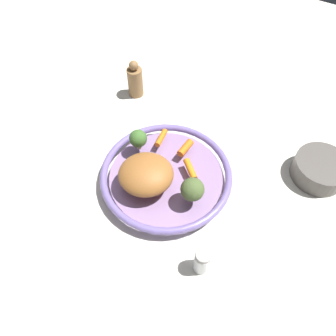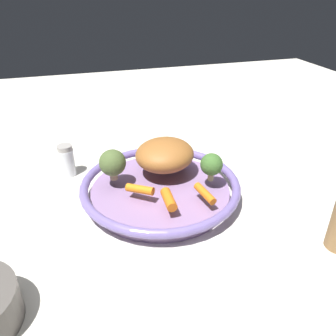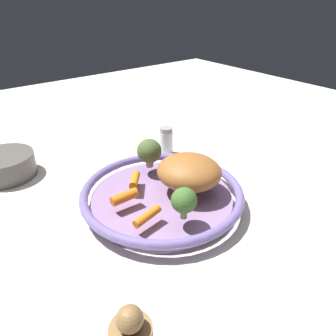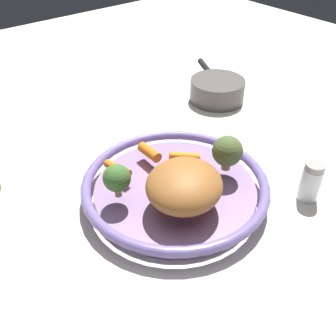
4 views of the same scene
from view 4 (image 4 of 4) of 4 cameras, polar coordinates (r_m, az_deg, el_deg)
The scene contains 10 objects.
ground_plane at distance 0.74m, azimuth 1.03°, elevation -4.25°, with size 2.34×2.34×0.00m, color silver.
serving_bowl at distance 0.73m, azimuth 1.05°, elevation -2.89°, with size 0.35×0.35×0.04m.
roast_chicken_piece at distance 0.65m, azimuth 2.38°, elevation -2.54°, with size 0.14×0.13×0.07m, color #9D5F2B.
baby_carrot_left at distance 0.76m, azimuth 2.42°, elevation 1.67°, with size 0.02×0.02×0.06m, color orange.
baby_carrot_right at distance 0.73m, azimuth -7.35°, elevation -0.06°, with size 0.02×0.02×0.06m, color orange.
baby_carrot_near_rim at distance 0.77m, azimuth -2.72°, elevation 2.33°, with size 0.02×0.02×0.05m, color orange.
broccoli_floret_mid at distance 0.66m, azimuth -7.46°, elevation -1.51°, with size 0.05×0.05×0.06m.
broccoli_floret_large at distance 0.72m, azimuth 8.65°, elevation 2.41°, with size 0.06×0.06×0.07m.
salt_shaker at distance 0.76m, azimuth 20.10°, elevation -1.88°, with size 0.04×0.04×0.08m.
saucepan at distance 1.06m, azimuth 7.15°, elevation 11.27°, with size 0.21×0.15×0.06m.
Camera 4 is at (-0.42, 0.36, 0.49)m, focal length 41.81 mm.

